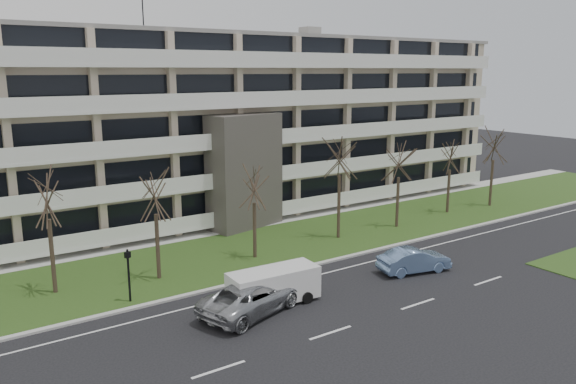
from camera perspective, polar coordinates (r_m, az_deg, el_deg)
ground at (r=31.54m, az=13.06°, el=-11.02°), size 160.00×160.00×0.00m
grass_verge at (r=40.81m, az=-0.47°, el=-5.23°), size 90.00×10.00×0.06m
curb at (r=36.97m, az=3.89°, el=-7.10°), size 90.00×0.35×0.12m
sidewalk at (r=45.29m, az=-4.36°, el=-3.47°), size 90.00×2.00×0.08m
lane_edge_line at (r=35.89m, az=5.38°, el=-7.82°), size 90.00×0.12×0.01m
apartment_building at (r=49.85m, az=-8.46°, el=6.74°), size 60.50×15.10×18.75m
silver_pickup at (r=29.52m, az=-3.77°, el=-10.62°), size 6.54×4.43×1.66m
blue_sedan at (r=35.95m, az=12.69°, el=-6.77°), size 4.83×2.61×1.51m
white_van at (r=30.42m, az=-1.36°, el=-9.24°), size 5.04×2.24×1.92m
pedestrian_signal at (r=31.46m, az=-15.91°, el=-7.51°), size 0.34×0.31×2.99m
tree_1 at (r=33.08m, az=-23.37°, el=0.24°), size 3.85×3.85×7.69m
tree_2 at (r=33.53m, az=-13.40°, el=0.37°), size 3.59×3.59×7.18m
tree_3 at (r=36.54m, az=-3.47°, el=1.10°), size 3.37×3.37×6.74m
tree_4 at (r=40.89m, az=5.30°, el=4.24°), size 4.26×4.26×8.52m
tree_5 at (r=44.70m, az=11.25°, el=3.45°), size 3.62×3.62×7.24m
tree_6 at (r=50.47m, az=16.20°, el=3.84°), size 3.43×3.43×6.86m
tree_7 at (r=54.14m, az=20.24°, el=4.82°), size 3.85×3.85×7.71m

